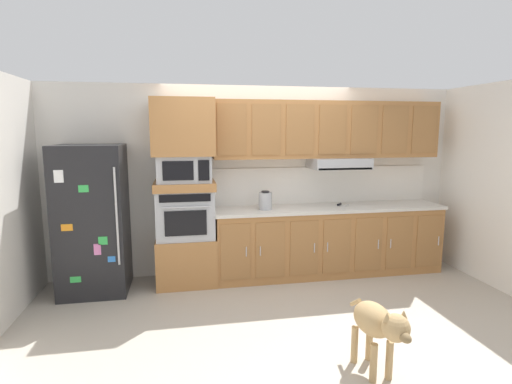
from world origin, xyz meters
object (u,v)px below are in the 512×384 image
Objects in this scene: microwave at (184,168)px; dog at (378,324)px; refrigerator at (93,219)px; electric_kettle at (265,201)px; screwdriver at (340,204)px; built_in_oven at (185,213)px.

dog is (1.44, -2.26, -1.03)m from microwave.
dog is at bearing -41.01° from refrigerator.
screwdriver is at bearing 4.36° from electric_kettle.
dog is (0.43, -2.21, -0.60)m from electric_kettle.
microwave is 2.87m from dog.
built_in_oven is at bearing -179.10° from screwdriver.
built_in_oven is at bearing 3.59° from refrigerator.
electric_kettle is at bearing 0.56° from refrigerator.
electric_kettle reaches higher than dog.
built_in_oven is at bearing 177.32° from electric_kettle.
refrigerator is 2.73× the size of microwave.
screwdriver is 1.05m from electric_kettle.
refrigerator reaches higher than dog.
dog is at bearing -57.46° from built_in_oven.
refrigerator is 3.14m from screwdriver.
microwave is 0.82× the size of dog.
microwave reaches higher than dog.
microwave is 3.82× the size of screwdriver.
refrigerator is 2.10m from electric_kettle.
built_in_oven reaches higher than electric_kettle.
screwdriver is at bearing 159.04° from dog.
built_in_oven is 2.06m from screwdriver.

